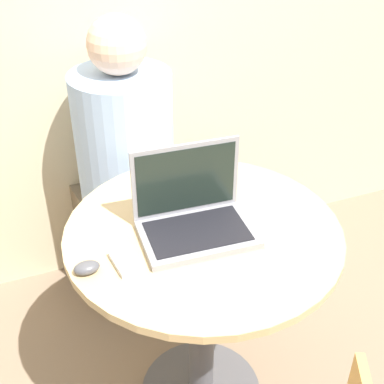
# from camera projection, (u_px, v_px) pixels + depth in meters

# --- Properties ---
(round_table) EXTENTS (0.81, 0.81, 0.76)m
(round_table) POSITION_uv_depth(u_px,v_px,m) (203.00, 279.00, 1.65)
(round_table) COLOR #4C4C51
(round_table) RESTS_ON ground_plane
(laptop) EXTENTS (0.33, 0.23, 0.24)m
(laptop) POSITION_uv_depth(u_px,v_px,m) (193.00, 214.00, 1.51)
(laptop) COLOR gray
(laptop) RESTS_ON round_table
(cell_phone) EXTENTS (0.07, 0.11, 0.02)m
(cell_phone) POSITION_uv_depth(u_px,v_px,m) (125.00, 262.00, 1.41)
(cell_phone) COLOR silver
(cell_phone) RESTS_ON round_table
(computer_mouse) EXTENTS (0.07, 0.05, 0.03)m
(computer_mouse) POSITION_uv_depth(u_px,v_px,m) (87.00, 268.00, 1.38)
(computer_mouse) COLOR #4C4C51
(computer_mouse) RESTS_ON round_table
(person_seated) EXTENTS (0.41, 0.60, 1.21)m
(person_seated) POSITION_uv_depth(u_px,v_px,m) (123.00, 185.00, 2.21)
(person_seated) COLOR brown
(person_seated) RESTS_ON ground_plane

